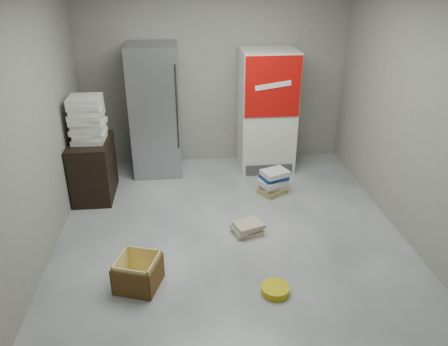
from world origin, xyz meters
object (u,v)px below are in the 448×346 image
steel_fridge (155,111)px  phonebook_stack_main (273,182)px  wood_shelf (93,169)px  cardboard_box (138,274)px  coke_cooler (267,111)px

steel_fridge → phonebook_stack_main: steel_fridge is taller
wood_shelf → cardboard_box: bearing=-69.7°
phonebook_stack_main → cardboard_box: phonebook_stack_main is taller
wood_shelf → phonebook_stack_main: bearing=-4.4°
steel_fridge → wood_shelf: (-0.83, -0.73, -0.55)m
coke_cooler → wood_shelf: size_ratio=2.25×
steel_fridge → phonebook_stack_main: 2.00m
coke_cooler → cardboard_box: (-1.75, -2.69, -0.77)m
steel_fridge → cardboard_box: size_ratio=3.80×
coke_cooler → cardboard_box: coke_cooler is taller
wood_shelf → phonebook_stack_main: wood_shelf is taller
coke_cooler → cardboard_box: 3.30m
steel_fridge → wood_shelf: size_ratio=2.37×
steel_fridge → cardboard_box: 2.82m
wood_shelf → phonebook_stack_main: (2.43, -0.19, -0.23)m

